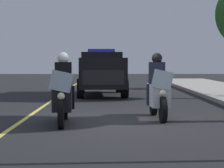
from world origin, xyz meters
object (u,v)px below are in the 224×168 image
at_px(police_motorcycle_lead_right, 158,92).
at_px(police_motorcycle_lead_left, 63,95).
at_px(cyclist_background, 159,73).
at_px(police_suv, 101,71).

bearing_deg(police_motorcycle_lead_right, police_motorcycle_lead_left, -70.36).
xyz_separation_m(police_motorcycle_lead_left, police_motorcycle_lead_right, (-0.85, 2.38, 0.00)).
xyz_separation_m(police_motorcycle_lead_left, cyclist_background, (-12.93, 3.84, 0.14)).
bearing_deg(police_motorcycle_lead_right, cyclist_background, 173.11).
relative_size(police_motorcycle_lead_left, cyclist_background, 1.22).
relative_size(police_motorcycle_lead_right, cyclist_background, 1.22).
bearing_deg(cyclist_background, police_motorcycle_lead_right, -6.89).
distance_m(police_motorcycle_lead_left, cyclist_background, 13.49).
bearing_deg(police_suv, cyclist_background, 144.57).
height_order(police_motorcycle_lead_right, police_suv, police_suv).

